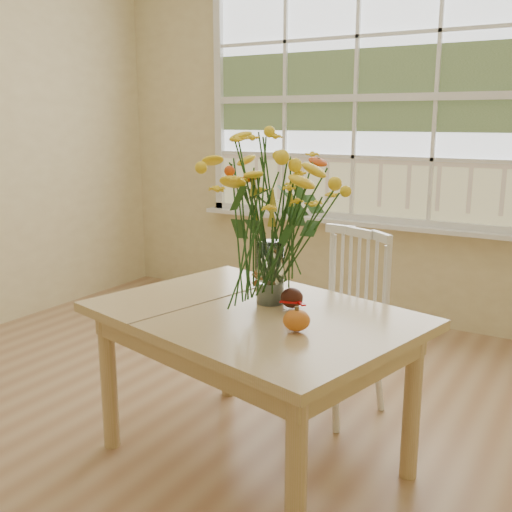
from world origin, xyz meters
The scene contains 9 objects.
floor centered at (0.00, 0.00, -0.01)m, with size 4.00×4.50×0.01m, color #9F724D.
wall_back centered at (0.00, 2.25, 1.35)m, with size 4.00×0.02×2.70m, color #D3BF87.
window centered at (0.00, 2.21, 1.53)m, with size 2.42×0.12×1.74m.
dining_table centered at (0.42, 0.17, 0.57)m, with size 1.41×1.14×0.66m.
windsor_chair centered at (0.53, 0.84, 0.49)m, with size 0.51×0.50×0.87m.
flower_vase centered at (0.42, 0.30, 1.05)m, with size 0.54×0.54×0.64m.
pumpkin centered at (0.67, 0.04, 0.70)m, with size 0.10×0.10×0.08m, color #C36D17.
turkey_figurine centered at (0.40, 0.31, 0.71)m, with size 0.10×0.08×0.12m.
dark_gourd centered at (0.53, 0.27, 0.70)m, with size 0.13×0.09×0.08m.
Camera 1 is at (1.60, -1.78, 1.41)m, focal length 42.00 mm.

